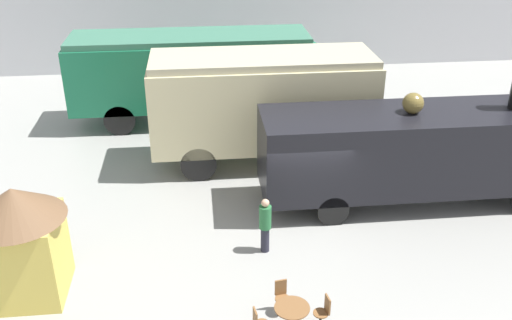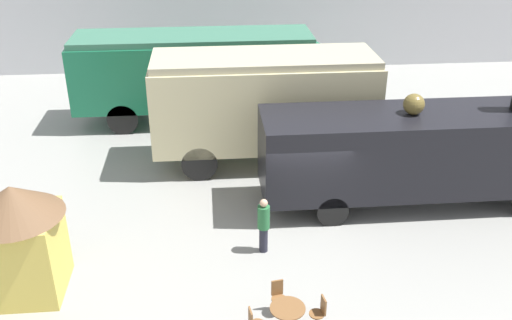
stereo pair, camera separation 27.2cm
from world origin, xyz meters
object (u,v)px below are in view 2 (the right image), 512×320
at_px(visitor_person, 264,224).
at_px(ticket_kiosk, 19,235).
at_px(cafe_table_near, 287,314).
at_px(streamlined_locomotive, 214,69).
at_px(cafe_chair_0, 320,311).
at_px(steam_locomotive, 424,149).
at_px(passenger_coach_vintage, 264,100).

distance_m(visitor_person, ticket_kiosk, 6.22).
relative_size(cafe_table_near, ticket_kiosk, 0.27).
relative_size(streamlined_locomotive, ticket_kiosk, 3.95).
bearing_deg(cafe_chair_0, cafe_table_near, -0.00).
relative_size(cafe_chair_0, ticket_kiosk, 0.29).
bearing_deg(cafe_table_near, cafe_chair_0, 8.79).
bearing_deg(ticket_kiosk, cafe_chair_0, -16.00).
height_order(streamlined_locomotive, visitor_person, streamlined_locomotive).
distance_m(cafe_table_near, visitor_person, 3.30).
distance_m(steam_locomotive, cafe_table_near, 7.61).
relative_size(steam_locomotive, ticket_kiosk, 3.37).
xyz_separation_m(streamlined_locomotive, passenger_coach_vintage, (1.68, -4.26, 0.15)).
relative_size(steam_locomotive, visitor_person, 6.09).
relative_size(streamlined_locomotive, cafe_chair_0, 13.64).
distance_m(passenger_coach_vintage, ticket_kiosk, 9.55).
xyz_separation_m(cafe_chair_0, ticket_kiosk, (-7.04, 2.02, 1.16)).
bearing_deg(cafe_table_near, ticket_kiosk, 161.19).
relative_size(steam_locomotive, cafe_table_near, 12.52).
bearing_deg(passenger_coach_vintage, streamlined_locomotive, 111.52).
bearing_deg(cafe_table_near, visitor_person, 93.66).
bearing_deg(cafe_chair_0, ticket_kiosk, -24.78).
bearing_deg(steam_locomotive, passenger_coach_vintage, 143.98).
xyz_separation_m(steam_locomotive, visitor_person, (-5.24, -2.29, -0.95)).
height_order(streamlined_locomotive, cafe_chair_0, streamlined_locomotive).
bearing_deg(streamlined_locomotive, cafe_table_near, -84.35).
relative_size(streamlined_locomotive, steam_locomotive, 1.17).
relative_size(cafe_chair_0, visitor_person, 0.52).
height_order(passenger_coach_vintage, steam_locomotive, steam_locomotive).
bearing_deg(ticket_kiosk, steam_locomotive, 16.89).
height_order(passenger_coach_vintage, ticket_kiosk, passenger_coach_vintage).
height_order(cafe_table_near, ticket_kiosk, ticket_kiosk).
xyz_separation_m(steam_locomotive, cafe_chair_0, (-4.26, -5.45, -1.35)).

